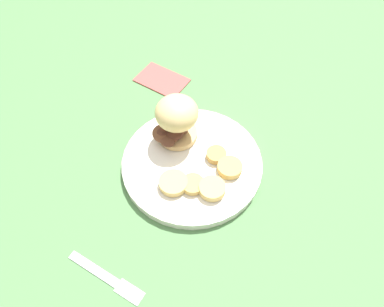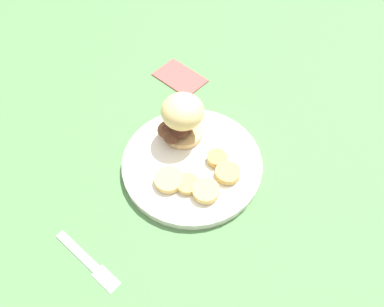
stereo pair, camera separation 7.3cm
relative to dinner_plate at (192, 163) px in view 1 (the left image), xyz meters
name	(u,v)px [view 1 (the left image)]	position (x,y,z in m)	size (l,w,h in m)	color
ground_plane	(192,166)	(0.00, 0.00, -0.01)	(4.00, 4.00, 0.00)	#4C7A47
dinner_plate	(192,163)	(0.00, 0.00, 0.00)	(0.28, 0.28, 0.02)	white
sandwich	(175,119)	(0.02, -0.07, 0.06)	(0.10, 0.09, 0.10)	tan
potato_round_0	(193,184)	(0.01, 0.06, 0.01)	(0.04, 0.04, 0.01)	tan
potato_round_1	(173,183)	(0.05, 0.05, 0.02)	(0.06, 0.06, 0.01)	#DBB766
potato_round_2	(230,168)	(-0.07, 0.04, 0.02)	(0.05, 0.05, 0.01)	tan
potato_round_3	(212,188)	(-0.02, 0.08, 0.02)	(0.05, 0.05, 0.02)	#DBB766
potato_round_4	(217,156)	(-0.05, 0.00, 0.02)	(0.04, 0.04, 0.01)	tan
fork	(106,277)	(0.19, 0.19, -0.01)	(0.12, 0.12, 0.00)	silver
napkin	(162,80)	(0.02, -0.26, -0.01)	(0.12, 0.08, 0.01)	#B24C47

